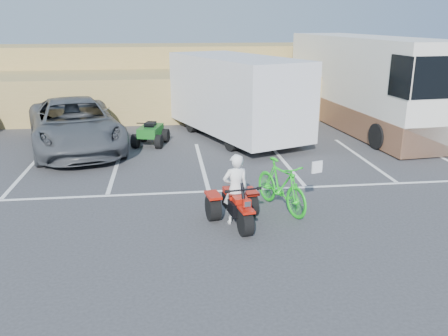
{
  "coord_description": "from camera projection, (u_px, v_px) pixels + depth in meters",
  "views": [
    {
      "loc": [
        -1.07,
        -9.59,
        4.46
      ],
      "look_at": [
        0.28,
        1.3,
        1.0
      ],
      "focal_mm": 38.0,
      "sensor_mm": 36.0,
      "label": 1
    }
  ],
  "objects": [
    {
      "name": "cargo_trailer",
      "position": [
        236.0,
        95.0,
        18.18
      ],
      "size": [
        4.94,
        7.2,
        3.12
      ],
      "rotation": [
        0.0,
        0.0,
        0.38
      ],
      "color": "silver",
      "rests_on": "ground"
    },
    {
      "name": "parking_stripes",
      "position": [
        232.0,
        171.0,
        14.5
      ],
      "size": [
        28.0,
        5.16,
        0.01
      ],
      "color": "white",
      "rests_on": "ground"
    },
    {
      "name": "grey_pickup",
      "position": [
        75.0,
        125.0,
        16.8
      ],
      "size": [
        4.49,
        6.89,
        1.76
      ],
      "primitive_type": "imported",
      "rotation": [
        0.0,
        0.0,
        0.27
      ],
      "color": "#45484C",
      "rests_on": "ground"
    },
    {
      "name": "green_dirt_bike",
      "position": [
        281.0,
        185.0,
        11.44
      ],
      "size": [
        1.26,
        2.13,
        1.24
      ],
      "primitive_type": "imported",
      "rotation": [
        0.0,
        0.0,
        0.36
      ],
      "color": "#14BF19",
      "rests_on": "ground"
    },
    {
      "name": "grass_embankment",
      "position": [
        186.0,
        80.0,
        24.77
      ],
      "size": [
        40.0,
        8.5,
        3.1
      ],
      "color": "#998645",
      "rests_on": "ground"
    },
    {
      "name": "red_trike_atv",
      "position": [
        237.0,
        225.0,
        10.72
      ],
      "size": [
        1.43,
        1.75,
        1.03
      ],
      "primitive_type": null,
      "rotation": [
        0.0,
        0.0,
        0.16
      ],
      "color": "#AB1509",
      "rests_on": "ground"
    },
    {
      "name": "rider",
      "position": [
        236.0,
        189.0,
        10.62
      ],
      "size": [
        0.65,
        0.48,
        1.63
      ],
      "primitive_type": "imported",
      "rotation": [
        0.0,
        0.0,
        3.3
      ],
      "color": "white",
      "rests_on": "ground"
    },
    {
      "name": "quad_atv_blue",
      "position": [
        111.0,
        156.0,
        16.14
      ],
      "size": [
        1.18,
        1.48,
        0.89
      ],
      "primitive_type": null,
      "rotation": [
        0.0,
        0.0,
        0.13
      ],
      "color": "navy",
      "rests_on": "ground"
    },
    {
      "name": "rv_motorhome",
      "position": [
        363.0,
        89.0,
        20.15
      ],
      "size": [
        3.63,
        10.57,
        3.72
      ],
      "rotation": [
        0.0,
        0.0,
        0.1
      ],
      "color": "silver",
      "rests_on": "ground"
    },
    {
      "name": "quad_atv_green",
      "position": [
        151.0,
        145.0,
        17.58
      ],
      "size": [
        1.42,
        1.68,
        0.95
      ],
      "primitive_type": null,
      "rotation": [
        0.0,
        0.0,
        -0.26
      ],
      "color": "#15601A",
      "rests_on": "ground"
    },
    {
      "name": "ground",
      "position": [
        219.0,
        229.0,
        10.55
      ],
      "size": [
        100.0,
        100.0,
        0.0
      ],
      "primitive_type": "plane",
      "color": "#343436",
      "rests_on": "ground"
    }
  ]
}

